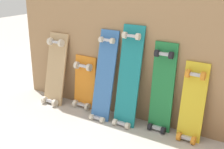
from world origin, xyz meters
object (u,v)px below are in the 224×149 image
object	(u,v)px
skateboard_teal	(128,81)
skateboard_green	(162,92)
skateboard_natural	(55,72)
skateboard_orange	(84,85)
skateboard_blue	(104,80)
skateboard_yellow	(192,106)

from	to	relation	value
skateboard_teal	skateboard_green	xyz separation A→B (m)	(0.29, 0.05, -0.05)
skateboard_teal	skateboard_natural	bearing A→B (deg)	-179.81
skateboard_orange	skateboard_blue	size ratio (longest dim) A/B	0.66
skateboard_yellow	skateboard_green	bearing A→B (deg)	176.05
skateboard_natural	skateboard_teal	size ratio (longest dim) A/B	0.82
skateboard_orange	skateboard_yellow	bearing A→B (deg)	-1.37
skateboard_yellow	skateboard_blue	bearing A→B (deg)	-176.96
skateboard_orange	skateboard_green	world-z (taller)	skateboard_green
skateboard_natural	skateboard_green	world-z (taller)	skateboard_green
skateboard_blue	skateboard_teal	bearing A→B (deg)	3.20
skateboard_teal	skateboard_yellow	bearing A→B (deg)	2.98
skateboard_natural	skateboard_orange	world-z (taller)	skateboard_natural
skateboard_blue	skateboard_teal	distance (m)	0.24
skateboard_blue	skateboard_yellow	xyz separation A→B (m)	(0.78, 0.04, -0.08)
skateboard_orange	skateboard_blue	bearing A→B (deg)	-13.67
skateboard_natural	skateboard_yellow	world-z (taller)	skateboard_natural
skateboard_teal	skateboard_green	world-z (taller)	skateboard_teal
skateboard_natural	skateboard_green	bearing A→B (deg)	2.52
skateboard_orange	skateboard_teal	distance (m)	0.54
skateboard_natural	skateboard_yellow	xyz separation A→B (m)	(1.36, 0.03, -0.04)
skateboard_natural	skateboard_teal	world-z (taller)	skateboard_teal
skateboard_natural	skateboard_blue	bearing A→B (deg)	-1.02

